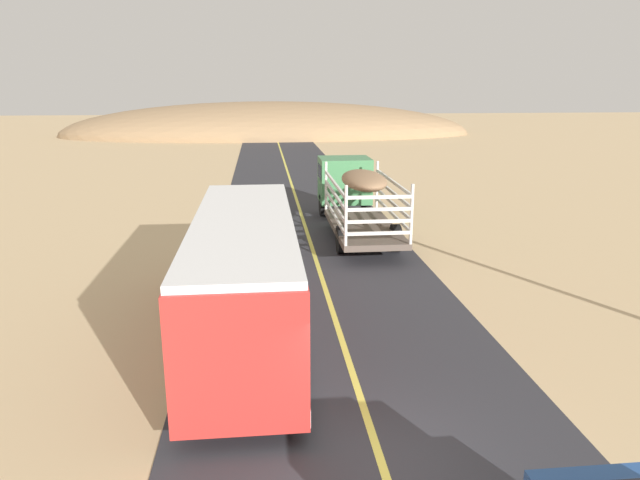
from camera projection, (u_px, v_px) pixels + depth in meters
name	position (u px, v px, depth m)	size (l,w,h in m)	color
ground_plane	(381.00, 462.00, 10.14)	(240.00, 240.00, 0.00)	tan
road_surface	(381.00, 462.00, 10.14)	(8.00, 120.00, 0.02)	#2D2D33
road_centre_line	(381.00, 461.00, 10.13)	(0.16, 117.60, 0.00)	#D8CC4C
livestock_truck	(351.00, 188.00, 26.59)	(2.53, 9.70, 3.02)	#3F7F4C
bus	(245.00, 275.00, 14.68)	(2.54, 10.00, 3.21)	red
distant_hill	(269.00, 135.00, 74.86)	(52.99, 20.98, 8.52)	#957553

